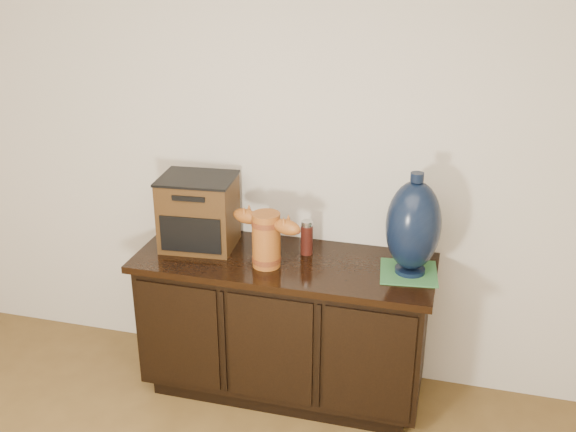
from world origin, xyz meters
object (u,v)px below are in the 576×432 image
(spray_can, at_px, (307,238))
(tv_radio, at_px, (199,212))
(sideboard, at_px, (284,325))
(lamp_base, at_px, (413,226))
(terracotta_vessel, at_px, (266,237))

(spray_can, bearing_deg, tv_radio, -174.98)
(sideboard, relative_size, spray_can, 8.37)
(lamp_base, height_order, spray_can, lamp_base)
(terracotta_vessel, distance_m, tv_radio, 0.41)
(tv_radio, distance_m, spray_can, 0.55)
(terracotta_vessel, height_order, tv_radio, tv_radio)
(terracotta_vessel, xyz_separation_m, tv_radio, (-0.39, 0.13, 0.03))
(terracotta_vessel, height_order, spray_can, terracotta_vessel)
(terracotta_vessel, height_order, lamp_base, lamp_base)
(spray_can, bearing_deg, lamp_base, -9.00)
(lamp_base, relative_size, spray_can, 2.80)
(sideboard, distance_m, lamp_base, 0.86)
(tv_radio, bearing_deg, spray_can, 0.26)
(sideboard, height_order, tv_radio, tv_radio)
(sideboard, xyz_separation_m, tv_radio, (-0.45, 0.05, 0.55))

